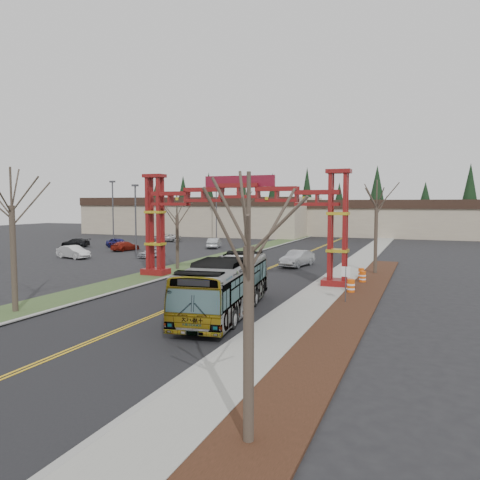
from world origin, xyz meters
The scene contains 34 objects.
ground centered at (0.00, 0.00, 0.00)m, with size 200.00×200.00×0.00m, color black.
road centered at (0.00, 25.00, 0.01)m, with size 12.00×110.00×0.02m, color black.
lane_line_left centered at (-0.12, 25.00, 0.03)m, with size 0.12×100.00×0.01m, color gold.
lane_line_right centered at (0.12, 25.00, 0.03)m, with size 0.12×100.00×0.01m, color gold.
curb_right centered at (6.15, 25.00, 0.07)m, with size 0.30×110.00×0.15m, color #979792.
sidewalk_right centered at (7.60, 25.00, 0.08)m, with size 2.60×110.00×0.14m, color gray.
landscape_strip centered at (10.20, 10.00, 0.06)m, with size 2.60×50.00×0.12m, color black.
grass_median centered at (-8.00, 25.00, 0.04)m, with size 4.00×110.00×0.08m, color #334924.
curb_left centered at (-6.15, 25.00, 0.07)m, with size 0.30×110.00×0.15m, color #979792.
gateway_arch centered at (0.00, 18.00, 5.98)m, with size 18.20×1.60×8.90m.
retail_building_west centered at (-30.00, 71.96, 3.76)m, with size 46.00×22.30×7.50m.
retail_building_east centered at (10.00, 79.95, 3.51)m, with size 38.00×20.30×7.00m.
conifer_treeline centered at (0.25, 92.00, 6.49)m, with size 116.10×5.60×13.00m.
transit_bus centered at (3.58, 6.99, 1.63)m, with size 2.74×11.71×3.26m, color #B2B4BA.
silver_sedan centered at (2.18, 28.23, 0.81)m, with size 1.71×4.91×1.62m, color #A5A8AD.
parked_car_near_a centered at (-15.68, 29.45, 0.62)m, with size 1.46×3.63×1.24m, color silver.
parked_car_near_b centered at (-23.63, 25.31, 0.74)m, with size 1.57×4.50×1.48m, color white.
parked_car_mid_a centered at (-23.32, 34.90, 0.63)m, with size 1.76×4.32×1.25m, color maroon.
parked_car_mid_b centered at (-26.71, 37.95, 0.71)m, with size 1.67×4.15×1.41m, color navy.
parked_car_far_a centered at (-13.82, 42.73, 0.71)m, with size 1.50×4.31×1.42m, color silver.
parked_car_far_b centered at (-25.96, 49.95, 0.66)m, with size 2.19×4.76×1.32m, color silver.
parked_car_far_c centered at (-33.51, 36.92, 0.63)m, with size 1.76×4.33×1.26m, color black.
bare_tree_median_near centered at (-8.00, 2.76, 6.19)m, with size 3.36×3.36×8.45m.
bare_tree_median_mid centered at (-8.00, 21.90, 5.18)m, with size 3.13×3.13×7.28m.
bare_tree_median_far centered at (-8.00, 40.03, 6.43)m, with size 3.20×3.20×8.60m.
bare_tree_right_near centered at (10.00, -6.22, 5.23)m, with size 2.90×2.90×7.18m.
bare_tree_right_far centered at (10.00, 25.89, 6.31)m, with size 3.19×3.19×8.46m.
light_pole_near centered at (-17.40, 28.78, 4.95)m, with size 0.74×0.37×8.55m.
light_pole_mid centered at (-31.98, 43.87, 5.72)m, with size 0.86×0.43×9.89m.
light_pole_far centered at (-20.38, 57.75, 5.11)m, with size 0.77×0.38×8.83m.
street_sign centered at (9.54, 12.36, 1.71)m, with size 0.54×0.08×2.37m.
barrel_south centered at (9.37, 15.80, 0.51)m, with size 0.55×0.55×1.02m.
barrel_mid centered at (9.58, 20.48, 0.49)m, with size 0.53×0.53×0.98m.
barrel_north centered at (9.22, 22.48, 0.47)m, with size 0.50×0.50×0.93m.
Camera 1 is at (14.22, -17.34, 6.38)m, focal length 35.00 mm.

